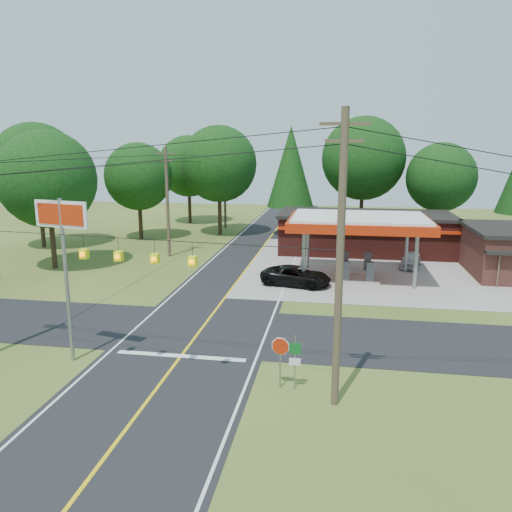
% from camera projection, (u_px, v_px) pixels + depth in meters
% --- Properties ---
extents(ground, '(120.00, 120.00, 0.00)m').
position_uv_depth(ground, '(201.00, 330.00, 27.96)').
color(ground, '#41591F').
rests_on(ground, ground).
extents(main_highway, '(8.00, 120.00, 0.02)m').
position_uv_depth(main_highway, '(201.00, 330.00, 27.96)').
color(main_highway, black).
rests_on(main_highway, ground).
extents(cross_road, '(70.00, 7.00, 0.02)m').
position_uv_depth(cross_road, '(201.00, 330.00, 27.96)').
color(cross_road, black).
rests_on(cross_road, ground).
extents(lane_center_yellow, '(0.15, 110.00, 0.00)m').
position_uv_depth(lane_center_yellow, '(201.00, 330.00, 27.96)').
color(lane_center_yellow, yellow).
rests_on(lane_center_yellow, main_highway).
extents(gas_canopy, '(10.60, 7.40, 4.88)m').
position_uv_depth(gas_canopy, '(359.00, 224.00, 38.13)').
color(gas_canopy, gray).
rests_on(gas_canopy, ground).
extents(convenience_store, '(16.40, 7.55, 3.80)m').
position_uv_depth(convenience_store, '(365.00, 232.00, 48.10)').
color(convenience_store, '#521B17').
rests_on(convenience_store, ground).
extents(utility_pole_near_right, '(1.80, 0.30, 11.50)m').
position_uv_depth(utility_pole_near_right, '(340.00, 259.00, 18.73)').
color(utility_pole_near_right, '#473828').
rests_on(utility_pole_near_right, ground).
extents(utility_pole_far_left, '(1.80, 0.30, 10.00)m').
position_uv_depth(utility_pole_far_left, '(167.00, 201.00, 45.43)').
color(utility_pole_far_left, '#473828').
rests_on(utility_pole_far_left, ground).
extents(utility_pole_north, '(0.30, 0.30, 9.50)m').
position_uv_depth(utility_pole_north, '(225.00, 190.00, 61.66)').
color(utility_pole_north, '#473828').
rests_on(utility_pole_north, ground).
extents(overhead_beacons, '(17.04, 2.04, 1.03)m').
position_uv_depth(overhead_beacons, '(136.00, 241.00, 20.99)').
color(overhead_beacons, black).
rests_on(overhead_beacons, ground).
extents(treeline_backdrop, '(70.27, 51.59, 13.30)m').
position_uv_depth(treeline_backdrop, '(272.00, 172.00, 49.32)').
color(treeline_backdrop, '#332316').
rests_on(treeline_backdrop, ground).
extents(suv_car, '(6.05, 6.05, 1.42)m').
position_uv_depth(suv_car, '(296.00, 276.00, 36.72)').
color(suv_car, black).
rests_on(suv_car, ground).
extents(sedan_car, '(4.53, 4.53, 1.29)m').
position_uv_depth(sedan_car, '(410.00, 260.00, 42.21)').
color(sedan_car, silver).
rests_on(sedan_car, ground).
extents(big_stop_sign, '(2.85, 0.70, 7.81)m').
position_uv_depth(big_stop_sign, '(63.00, 240.00, 22.77)').
color(big_stop_sign, gray).
rests_on(big_stop_sign, ground).
extents(octagonal_stop_sign, '(0.80, 0.15, 2.30)m').
position_uv_depth(octagonal_stop_sign, '(280.00, 351.00, 20.98)').
color(octagonal_stop_sign, gray).
rests_on(octagonal_stop_sign, ground).
extents(route_sign_post, '(0.49, 0.09, 2.39)m').
position_uv_depth(route_sign_post, '(295.00, 358.00, 20.93)').
color(route_sign_post, gray).
rests_on(route_sign_post, ground).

